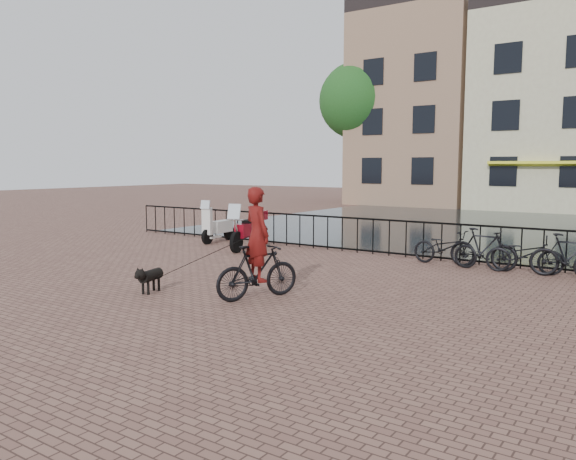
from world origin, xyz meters
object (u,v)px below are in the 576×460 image
Objects in this scene: scooter at (218,220)px; motorcycle at (249,225)px; dog at (151,279)px; cyclist at (257,250)px.

motorcycle is at bearing -26.85° from scooter.
dog is 7.46m from scooter.
motorcycle is 1.31× the size of scooter.
dog is 0.54× the size of scooter.
dog is 0.41× the size of motorcycle.
motorcycle reaches higher than dog.
cyclist is at bearing -49.14° from scooter.
cyclist is 1.18× the size of motorcycle.
scooter is (-1.84, 0.70, -0.01)m from motorcycle.
dog is at bearing -64.70° from scooter.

